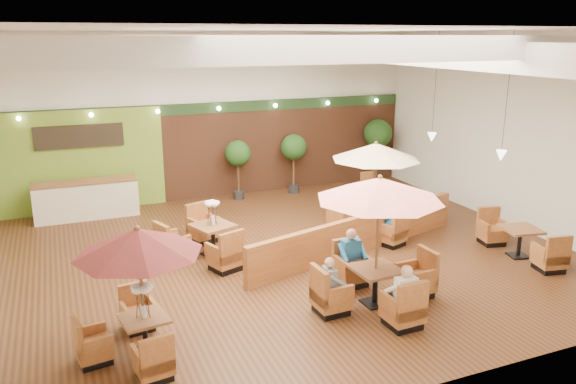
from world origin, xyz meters
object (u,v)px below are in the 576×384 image
diner_4 (403,205)px  table_0 (137,263)px  topiary_2 (378,136)px  diner_0 (404,290)px  table_3 (203,239)px  table_5 (386,196)px  table_2 (375,172)px  diner_1 (352,252)px  diner_2 (332,279)px  topiary_0 (238,156)px  booth_divider (360,234)px  topiary_1 (294,150)px  service_counter (86,199)px  table_1 (378,218)px  diner_3 (392,218)px  table_4 (519,243)px

diner_4 → table_0: bearing=98.5°
topiary_2 → diner_0: (-5.18, -9.50, -1.03)m
table_3 → table_5: (6.59, 1.98, -0.12)m
table_2 → diner_0: (-2.17, -4.72, -1.03)m
table_3 → diner_1: size_ratio=3.49×
topiary_2 → diner_2: size_ratio=3.28×
table_5 → topiary_0: size_ratio=1.19×
booth_divider → topiary_0: (-1.37, 5.86, 1.01)m
topiary_1 → diner_4: bearing=-74.5°
service_counter → booth_divider: bearing=-42.2°
table_5 → diner_0: (-3.95, -6.89, 0.42)m
table_1 → table_2: (2.17, 3.71, -0.07)m
table_1 → diner_0: size_ratio=3.37×
table_1 → table_2: size_ratio=1.01×
topiary_1 → table_3: bearing=-134.0°
diner_0 → diner_3: diner_0 is taller
table_4 → topiary_2: bearing=98.4°
table_1 → topiary_0: 8.50m
diner_4 → service_counter: bearing=43.9°
table_1 → diner_4: table_1 is taller
table_3 → topiary_0: bearing=43.1°
table_2 → topiary_1: (-0.36, 4.78, -0.25)m
table_3 → diner_1: bearing=-66.8°
booth_divider → table_3: bearing=145.7°
diner_2 → diner_4: (4.14, 3.71, -0.01)m
diner_4 → diner_0: bearing=129.4°
service_counter → diner_1: 8.90m
table_3 → diner_1: (2.64, -2.88, 0.31)m
table_2 → topiary_1: bearing=74.7°
table_0 → table_1: size_ratio=0.85×
table_0 → topiary_0: (4.50, 8.53, -0.19)m
table_1 → diner_1: bearing=87.9°
table_2 → diner_3: size_ratio=3.47×
booth_divider → topiary_1: topiary_1 is taller
service_counter → table_2: bearing=-32.2°
diner_1 → diner_4: 4.13m
topiary_1 → diner_2: size_ratio=2.83×
table_2 → topiary_1: size_ratio=1.31×
topiary_2 → diner_0: 10.87m
diner_1 → diner_3: (2.17, 1.73, -0.02)m
table_0 → booth_divider: bearing=16.2°
diner_3 → diner_0: bearing=-134.9°
service_counter → table_0: bearing=-87.3°
topiary_1 → diner_1: size_ratio=2.49×
table_4 → diner_2: diner_2 is taller
table_1 → table_3: 4.91m
table_0 → service_counter: bearing=84.4°
table_1 → topiary_0: (-0.22, 8.49, -0.37)m
topiary_2 → diner_4: topiary_2 is taller
table_1 → diner_4: (3.13, 3.71, -1.14)m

